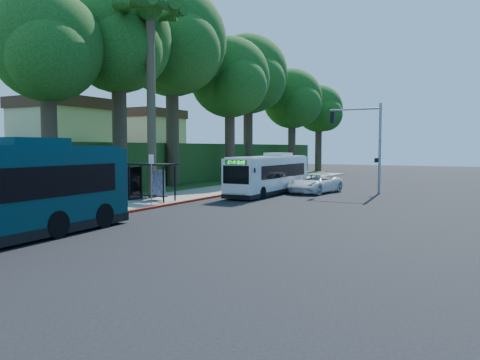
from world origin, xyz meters
The scene contains 18 objects.
ground centered at (0.00, 0.00, 0.00)m, with size 140.00×140.00×0.00m, color black.
sidewalk centered at (-7.30, 0.00, 0.06)m, with size 4.50×70.00×0.12m, color gray.
red_curb centered at (-5.00, -4.00, 0.07)m, with size 0.25×30.00×0.13m, color maroon.
grass_verge centered at (-13.00, 5.00, 0.03)m, with size 8.00×70.00×0.06m, color #234719.
bus_shelter centered at (-7.26, -2.86, 1.81)m, with size 3.20×1.51×2.55m.
stop_sign_pole centered at (-5.40, -5.00, 2.08)m, with size 0.35×0.06×3.17m.
traffic_signal_pole centered at (3.78, 10.00, 4.42)m, with size 4.10×0.30×7.00m.
palm_tree centered at (-8.20, -1.50, 12.38)m, with size 4.20×4.20×14.40m.
hillside_backdrop centered at (-26.30, 15.10, 2.44)m, with size 24.00×60.00×8.80m.
tree_0 centered at (-12.40, -0.02, 11.20)m, with size 8.40×8.00×15.70m.
tree_1 centered at (-13.37, 7.98, 12.73)m, with size 10.50×10.00×18.26m.
tree_2 centered at (-11.89, 15.98, 10.48)m, with size 8.82×8.40×15.12m.
tree_3 centered at (-13.88, 23.98, 11.98)m, with size 10.08×9.60×17.28m.
tree_4 centered at (-11.40, 31.98, 9.73)m, with size 8.40×8.00×14.14m.
tree_5 centered at (-10.41, 39.99, 8.96)m, with size 7.35×7.00×12.86m.
tree_6 centered at (-12.91, -6.01, 9.71)m, with size 7.56×7.20×13.74m.
white_bus centered at (-2.60, 5.74, 1.55)m, with size 2.33×10.65×3.17m.
pickup centered at (0.21, 8.19, 0.77)m, with size 2.55×5.52×1.53m, color white.
Camera 1 is at (12.58, -26.97, 3.60)m, focal length 35.00 mm.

